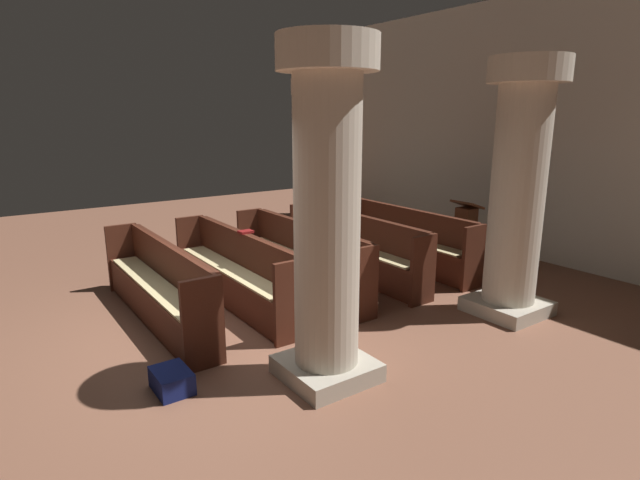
{
  "coord_description": "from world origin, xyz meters",
  "views": [
    {
      "loc": [
        5.23,
        -2.13,
        2.52
      ],
      "look_at": [
        -0.57,
        1.96,
        0.75
      ],
      "focal_mm": 28.44,
      "sensor_mm": 36.0,
      "label": 1
    }
  ],
  "objects": [
    {
      "name": "kneeler_box_navy",
      "position": [
        0.95,
        -0.8,
        0.1
      ],
      "size": [
        0.43,
        0.31,
        0.2
      ],
      "primitive_type": "cube",
      "color": "navy",
      "rests_on": "ground"
    },
    {
      "name": "pew_row_1",
      "position": [
        -0.77,
        2.76,
        0.51
      ],
      "size": [
        3.05,
        0.46,
        0.96
      ],
      "color": "#4C2316",
      "rests_on": "ground"
    },
    {
      "name": "pillar_aisle_side",
      "position": [
        1.57,
        3.43,
        1.66
      ],
      "size": [
        0.95,
        0.95,
        3.17
      ],
      "color": "#B6AD9A",
      "rests_on": "ground"
    },
    {
      "name": "ground_plane",
      "position": [
        0.0,
        0.0,
        0.0
      ],
      "size": [
        19.2,
        19.2,
        0.0
      ],
      "primitive_type": "plane",
      "color": "brown"
    },
    {
      "name": "hymn_book",
      "position": [
        -0.76,
        0.87,
        0.98
      ],
      "size": [
        0.15,
        0.18,
        0.03
      ],
      "primitive_type": "cube",
      "color": "maroon",
      "rests_on": "pew_row_3"
    },
    {
      "name": "pew_row_2",
      "position": [
        -0.77,
        1.72,
        0.51
      ],
      "size": [
        3.05,
        0.47,
        0.96
      ],
      "color": "#4C2316",
      "rests_on": "ground"
    },
    {
      "name": "pew_row_0",
      "position": [
        -0.77,
        3.79,
        0.51
      ],
      "size": [
        3.05,
        0.47,
        0.96
      ],
      "color": "#4C2316",
      "rests_on": "ground"
    },
    {
      "name": "pillar_far_side",
      "position": [
        -3.06,
        3.61,
        1.66
      ],
      "size": [
        0.95,
        0.95,
        3.17
      ],
      "color": "#B6AD9A",
      "rests_on": "ground"
    },
    {
      "name": "pew_row_4",
      "position": [
        -0.77,
        -0.36,
        0.51
      ],
      "size": [
        3.05,
        0.46,
        0.96
      ],
      "color": "#4C2316",
      "rests_on": "ground"
    },
    {
      "name": "back_wall",
      "position": [
        0.0,
        6.08,
        2.25
      ],
      "size": [
        10.0,
        0.16,
        4.5
      ],
      "primitive_type": "cube",
      "color": "silver",
      "rests_on": "ground"
    },
    {
      "name": "pew_row_3",
      "position": [
        -0.77,
        0.68,
        0.51
      ],
      "size": [
        3.05,
        0.46,
        0.96
      ],
      "color": "#4C2316",
      "rests_on": "ground"
    },
    {
      "name": "pillar_aisle_rear",
      "position": [
        1.57,
        0.53,
        1.66
      ],
      "size": [
        0.89,
        0.89,
        3.17
      ],
      "color": "#B6AD9A",
      "rests_on": "ground"
    },
    {
      "name": "lectern",
      "position": [
        -0.33,
        4.88,
        0.45
      ],
      "size": [
        0.48,
        0.45,
        1.08
      ],
      "color": "brown",
      "rests_on": "ground"
    }
  ]
}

